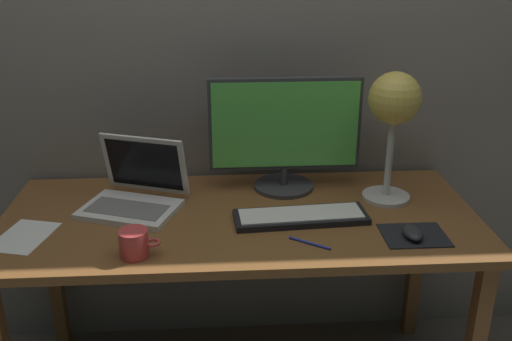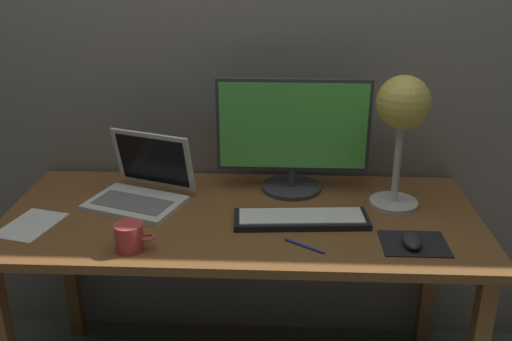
% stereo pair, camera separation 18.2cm
% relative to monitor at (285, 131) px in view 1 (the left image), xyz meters
% --- Properties ---
extents(back_wall, '(4.80, 0.06, 2.60)m').
position_rel_monitor_xyz_m(back_wall, '(-0.17, 0.19, 0.34)').
color(back_wall, gray).
rests_on(back_wall, ground).
extents(desk, '(1.60, 0.70, 0.74)m').
position_rel_monitor_xyz_m(desk, '(-0.17, -0.21, -0.30)').
color(desk, brown).
rests_on(desk, ground).
extents(monitor, '(0.55, 0.22, 0.42)m').
position_rel_monitor_xyz_m(monitor, '(0.00, 0.00, 0.00)').
color(monitor, '#38383A').
rests_on(monitor, desk).
extents(keyboard_main, '(0.45, 0.17, 0.03)m').
position_rel_monitor_xyz_m(keyboard_main, '(0.03, -0.26, -0.21)').
color(keyboard_main, black).
rests_on(keyboard_main, desk).
extents(laptop, '(0.38, 0.36, 0.23)m').
position_rel_monitor_xyz_m(laptop, '(-0.52, -0.11, -0.16)').
color(laptop, silver).
rests_on(laptop, desk).
extents(desk_lamp, '(0.18, 0.18, 0.46)m').
position_rel_monitor_xyz_m(desk_lamp, '(0.35, -0.12, 0.12)').
color(desk_lamp, beige).
rests_on(desk_lamp, desk).
extents(mousepad, '(0.20, 0.16, 0.00)m').
position_rel_monitor_xyz_m(mousepad, '(0.37, -0.39, -0.22)').
color(mousepad, black).
rests_on(mousepad, desk).
extents(mouse, '(0.06, 0.10, 0.03)m').
position_rel_monitor_xyz_m(mouse, '(0.36, -0.41, -0.20)').
color(mouse, '#28282B').
rests_on(mouse, mousepad).
extents(coffee_mug, '(0.12, 0.09, 0.08)m').
position_rel_monitor_xyz_m(coffee_mug, '(-0.49, -0.46, -0.18)').
color(coffee_mug, '#CC3F3F').
rests_on(coffee_mug, desk).
extents(paper_sheet_near_mouse, '(0.20, 0.24, 0.00)m').
position_rel_monitor_xyz_m(paper_sheet_near_mouse, '(-0.85, -0.32, -0.22)').
color(paper_sheet_near_mouse, white).
rests_on(paper_sheet_near_mouse, desk).
extents(pen, '(0.12, 0.09, 0.01)m').
position_rel_monitor_xyz_m(pen, '(0.03, -0.43, -0.22)').
color(pen, '#2633A5').
rests_on(pen, desk).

